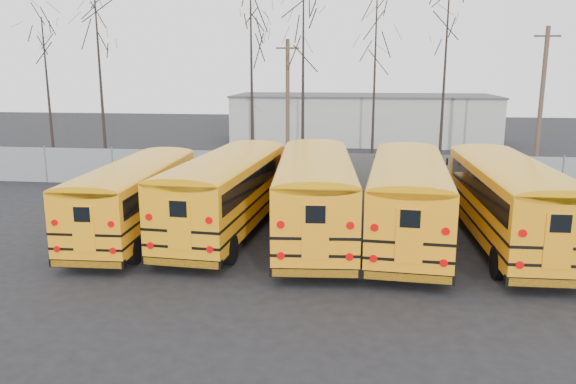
# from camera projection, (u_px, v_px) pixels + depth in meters

# --- Properties ---
(ground) EXTENTS (120.00, 120.00, 0.00)m
(ground) POSITION_uv_depth(u_px,v_px,m) (305.00, 266.00, 18.58)
(ground) COLOR black
(ground) RESTS_ON ground
(fence) EXTENTS (40.00, 0.04, 2.00)m
(fence) POSITION_uv_depth(u_px,v_px,m) (326.00, 171.00, 29.99)
(fence) COLOR gray
(fence) RESTS_ON ground
(distant_building) EXTENTS (22.00, 8.00, 4.00)m
(distant_building) POSITION_uv_depth(u_px,v_px,m) (363.00, 119.00, 48.90)
(distant_building) COLOR #A5A4A0
(distant_building) RESTS_ON ground
(bus_a) EXTENTS (2.74, 10.58, 2.94)m
(bus_a) POSITION_uv_depth(u_px,v_px,m) (137.00, 192.00, 21.73)
(bus_a) COLOR black
(bus_a) RESTS_ON ground
(bus_b) EXTENTS (3.44, 11.53, 3.18)m
(bus_b) POSITION_uv_depth(u_px,v_px,m) (228.00, 186.00, 22.01)
(bus_b) COLOR black
(bus_b) RESTS_ON ground
(bus_c) EXTENTS (3.61, 11.93, 3.29)m
(bus_c) POSITION_uv_depth(u_px,v_px,m) (315.00, 188.00, 21.35)
(bus_c) COLOR black
(bus_c) RESTS_ON ground
(bus_d) EXTENTS (3.46, 11.70, 3.23)m
(bus_d) POSITION_uv_depth(u_px,v_px,m) (408.00, 192.00, 20.85)
(bus_d) COLOR black
(bus_d) RESTS_ON ground
(bus_e) EXTENTS (2.90, 11.54, 3.21)m
(bus_e) POSITION_uv_depth(u_px,v_px,m) (508.00, 195.00, 20.47)
(bus_e) COLOR black
(bus_e) RESTS_ON ground
(utility_pole_left) EXTENTS (1.44, 0.38, 8.12)m
(utility_pole_left) POSITION_uv_depth(u_px,v_px,m) (288.00, 104.00, 35.00)
(utility_pole_left) COLOR #4F3B2D
(utility_pole_left) RESTS_ON ground
(utility_pole_right) EXTENTS (1.58, 0.28, 8.85)m
(utility_pole_right) POSITION_uv_depth(u_px,v_px,m) (541.00, 99.00, 34.31)
(utility_pole_right) COLOR brown
(utility_pole_right) RESTS_ON ground
(tree_0) EXTENTS (0.26, 0.26, 9.47)m
(tree_0) POSITION_uv_depth(u_px,v_px,m) (48.00, 95.00, 35.68)
(tree_0) COLOR black
(tree_0) RESTS_ON ground
(tree_1) EXTENTS (0.26, 0.26, 11.44)m
(tree_1) POSITION_uv_depth(u_px,v_px,m) (100.00, 79.00, 34.92)
(tree_1) COLOR black
(tree_1) RESTS_ON ground
(tree_2) EXTENTS (0.26, 0.26, 11.33)m
(tree_2) POSITION_uv_depth(u_px,v_px,m) (252.00, 80.00, 34.97)
(tree_2) COLOR black
(tree_2) RESTS_ON ground
(tree_3) EXTENTS (0.26, 0.26, 11.08)m
(tree_3) POSITION_uv_depth(u_px,v_px,m) (303.00, 83.00, 32.53)
(tree_3) COLOR black
(tree_3) RESTS_ON ground
(tree_4) EXTENTS (0.26, 0.26, 10.85)m
(tree_4) POSITION_uv_depth(u_px,v_px,m) (374.00, 86.00, 31.07)
(tree_4) COLOR black
(tree_4) RESTS_ON ground
(tree_5) EXTENTS (0.26, 0.26, 11.83)m
(tree_5) POSITION_uv_depth(u_px,v_px,m) (444.00, 76.00, 32.77)
(tree_5) COLOR black
(tree_5) RESTS_ON ground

